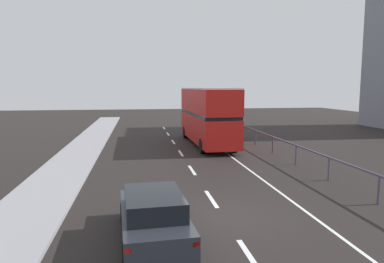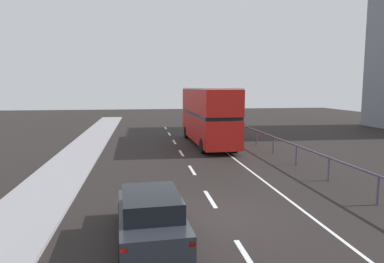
{
  "view_description": "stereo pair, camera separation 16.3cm",
  "coord_description": "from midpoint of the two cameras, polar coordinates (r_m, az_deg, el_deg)",
  "views": [
    {
      "loc": [
        -2.84,
        -11.35,
        4.4
      ],
      "look_at": [
        0.05,
        7.13,
        2.04
      ],
      "focal_mm": 32.94,
      "sensor_mm": 36.0,
      "label": 1
    },
    {
      "loc": [
        -2.68,
        -11.37,
        4.4
      ],
      "look_at": [
        0.05,
        7.13,
        2.04
      ],
      "focal_mm": 32.94,
      "sensor_mm": 36.0,
      "label": 2
    }
  ],
  "objects": [
    {
      "name": "ground_plane",
      "position": [
        12.51,
        5.07,
        -13.67
      ],
      "size": [
        73.22,
        120.0,
        0.1
      ],
      "primitive_type": "cube",
      "color": "black"
    },
    {
      "name": "near_sidewalk_kerb",
      "position": [
        12.77,
        -26.43,
        -13.39
      ],
      "size": [
        2.7,
        80.0,
        0.14
      ],
      "primitive_type": "cube",
      "color": "gray",
      "rests_on": "ground"
    },
    {
      "name": "lane_paint_markings",
      "position": [
        20.59,
        5.01,
        -5.16
      ],
      "size": [
        3.18,
        46.0,
        0.01
      ],
      "color": "silver",
      "rests_on": "ground"
    },
    {
      "name": "bridge_side_railing",
      "position": [
        22.47,
        14.91,
        -1.97
      ],
      "size": [
        0.1,
        42.0,
        1.14
      ],
      "color": "#4B425A",
      "rests_on": "ground"
    },
    {
      "name": "double_decker_bus_red",
      "position": [
        26.98,
        2.79,
        2.77
      ],
      "size": [
        2.72,
        10.34,
        4.35
      ],
      "rotation": [
        0.0,
        0.0,
        0.02
      ],
      "color": "#B31713",
      "rests_on": "ground"
    },
    {
      "name": "hatchback_car_near",
      "position": [
        10.53,
        -6.25,
        -13.51
      ],
      "size": [
        2.05,
        4.39,
        1.42
      ],
      "rotation": [
        0.0,
        0.0,
        0.06
      ],
      "color": "#242730",
      "rests_on": "ground"
    }
  ]
}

